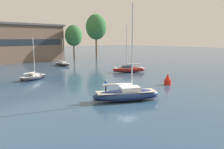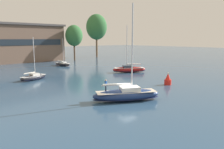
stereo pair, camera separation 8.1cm
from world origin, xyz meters
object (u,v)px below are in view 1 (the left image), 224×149
at_px(sailboat_moored_near_marina, 33,77).
at_px(channel_buoy, 168,80).
at_px(tree_shore_right, 74,36).
at_px(sailboat_moored_far_slip, 62,64).
at_px(sailboat_main, 127,94).
at_px(tree_shore_left, 96,27).
at_px(sailboat_moored_outer_mooring, 129,69).

xyz_separation_m(sailboat_moored_near_marina, channel_buoy, (16.88, -21.64, 0.33)).
height_order(tree_shore_right, sailboat_moored_near_marina, tree_shore_right).
bearing_deg(channel_buoy, sailboat_moored_near_marina, 127.95).
relative_size(sailboat_moored_near_marina, sailboat_moored_far_slip, 1.02).
bearing_deg(sailboat_main, sailboat_moored_near_marina, 98.20).
xyz_separation_m(tree_shore_left, tree_shore_right, (-17.26, -7.65, -4.23)).
distance_m(sailboat_moored_far_slip, sailboat_moored_outer_mooring, 24.39).
xyz_separation_m(tree_shore_right, sailboat_moored_near_marina, (-29.41, -30.59, -9.17)).
height_order(sailboat_moored_outer_mooring, channel_buoy, sailboat_moored_outer_mooring).
distance_m(tree_shore_left, sailboat_moored_outer_mooring, 52.13).
xyz_separation_m(sailboat_moored_outer_mooring, channel_buoy, (-5.76, -15.55, 0.12)).
bearing_deg(sailboat_moored_outer_mooring, sailboat_moored_near_marina, 164.94).
distance_m(sailboat_main, sailboat_moored_far_slip, 43.56).
bearing_deg(tree_shore_right, sailboat_moored_far_slip, -134.31).
relative_size(tree_shore_right, sailboat_main, 1.06).
bearing_deg(tree_shore_left, sailboat_main, -124.80).
bearing_deg(channel_buoy, sailboat_moored_outer_mooring, 69.67).
bearing_deg(sailboat_moored_far_slip, sailboat_moored_near_marina, -133.55).
distance_m(tree_shore_left, sailboat_moored_far_slip, 38.81).
height_order(sailboat_main, sailboat_moored_near_marina, sailboat_main).
distance_m(tree_shore_left, tree_shore_right, 19.35).
height_order(sailboat_moored_far_slip, sailboat_moored_outer_mooring, sailboat_moored_outer_mooring).
xyz_separation_m(tree_shore_left, sailboat_moored_outer_mooring, (-24.03, -44.34, -13.20)).
bearing_deg(sailboat_moored_outer_mooring, sailboat_main, -137.08).
bearing_deg(channel_buoy, tree_shore_right, 76.51).
relative_size(sailboat_main, sailboat_moored_near_marina, 1.49).
height_order(sailboat_moored_near_marina, channel_buoy, sailboat_moored_near_marina).
distance_m(sailboat_main, channel_buoy, 13.63).
xyz_separation_m(sailboat_main, channel_buoy, (13.43, 2.30, 0.04)).
bearing_deg(sailboat_main, tree_shore_left, 55.20).
bearing_deg(tree_shore_left, sailboat_moored_far_slip, -145.40).
relative_size(tree_shore_right, sailboat_moored_near_marina, 1.57).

